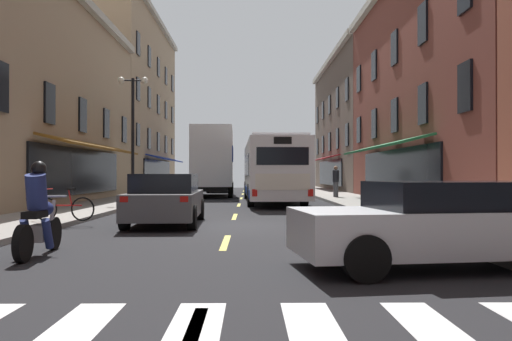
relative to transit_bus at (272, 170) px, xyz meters
name	(u,v)px	position (x,y,z in m)	size (l,w,h in m)	color
ground_plane	(232,227)	(-1.62, -11.78, -1.68)	(34.80, 80.00, 0.10)	black
lane_centre_dashes	(231,226)	(-1.62, -12.03, -1.63)	(0.14, 73.90, 0.01)	#DBCC4C
sidewalk_left	(18,223)	(-7.52, -11.78, -1.56)	(3.00, 80.00, 0.14)	gray
sidewalk_right	(443,223)	(4.28, -11.78, -1.56)	(3.00, 80.00, 0.14)	gray
transit_bus	(272,170)	(0.00, 0.00, 0.00)	(2.91, 11.93, 3.11)	silver
box_truck	(213,162)	(-3.42, 6.54, 0.54)	(2.64, 7.96, 4.25)	black
sedan_near	(448,223)	(1.92, -18.24, -0.95)	(4.78, 2.42, 1.32)	silver
sedan_mid	(166,199)	(-3.48, -11.45, -0.91)	(2.03, 4.55, 1.44)	#515154
sedan_far	(220,183)	(-3.52, 14.87, -0.90)	(2.02, 4.63, 1.43)	black
motorcycle_rider	(39,215)	(-4.79, -17.04, -0.93)	(0.62, 2.07, 1.66)	black
bicycle_mid	(64,208)	(-6.22, -11.83, -1.13)	(1.71, 0.48, 0.91)	black
pedestrian_rear	(336,181)	(3.73, 2.88, -0.59)	(0.36, 0.36, 1.75)	#4C4C51
street_lamp_twin	(133,133)	(-6.60, -1.86, 1.73)	(1.42, 0.32, 5.85)	black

